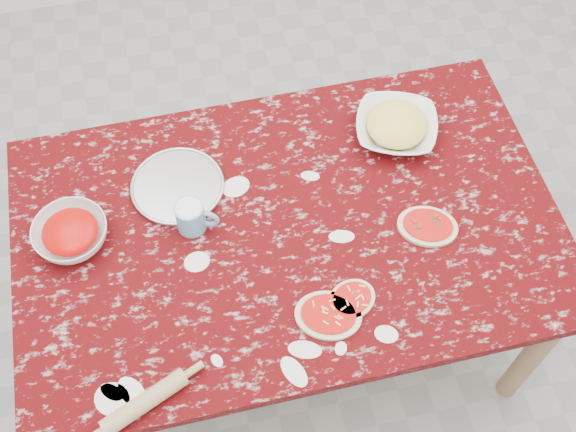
# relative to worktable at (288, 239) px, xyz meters

# --- Properties ---
(ground) EXTENTS (4.00, 4.00, 0.00)m
(ground) POSITION_rel_worktable_xyz_m (0.00, 0.00, -0.67)
(ground) COLOR gray
(worktable) EXTENTS (1.60, 1.00, 0.75)m
(worktable) POSITION_rel_worktable_xyz_m (0.00, 0.00, 0.00)
(worktable) COLOR #3D0407
(worktable) RESTS_ON ground
(pizza_tray) EXTENTS (0.31, 0.31, 0.01)m
(pizza_tray) POSITION_rel_worktable_xyz_m (-0.30, 0.21, 0.09)
(pizza_tray) COLOR #B2B2B7
(pizza_tray) RESTS_ON worktable
(sauce_bowl) EXTENTS (0.25, 0.25, 0.07)m
(sauce_bowl) POSITION_rel_worktable_xyz_m (-0.62, 0.09, 0.12)
(sauce_bowl) COLOR white
(sauce_bowl) RESTS_ON worktable
(cheese_bowl) EXTENTS (0.33, 0.33, 0.06)m
(cheese_bowl) POSITION_rel_worktable_xyz_m (0.41, 0.25, 0.11)
(cheese_bowl) COLOR white
(cheese_bowl) RESTS_ON worktable
(flour_mug) EXTENTS (0.12, 0.09, 0.10)m
(flour_mug) POSITION_rel_worktable_xyz_m (-0.27, 0.06, 0.13)
(flour_mug) COLOR #5FA4D0
(flour_mug) RESTS_ON worktable
(pizza_left) EXTENTS (0.22, 0.20, 0.02)m
(pizza_left) POSITION_rel_worktable_xyz_m (0.04, -0.31, 0.09)
(pizza_left) COLOR beige
(pizza_left) RESTS_ON worktable
(pizza_mid) EXTENTS (0.17, 0.16, 0.02)m
(pizza_mid) POSITION_rel_worktable_xyz_m (0.12, -0.28, 0.09)
(pizza_mid) COLOR beige
(pizza_mid) RESTS_ON worktable
(pizza_right) EXTENTS (0.22, 0.19, 0.02)m
(pizza_right) POSITION_rel_worktable_xyz_m (0.40, -0.10, 0.09)
(pizza_right) COLOR beige
(pizza_right) RESTS_ON worktable
(rolling_pin) EXTENTS (0.24, 0.14, 0.05)m
(rolling_pin) POSITION_rel_worktable_xyz_m (-0.47, -0.44, 0.11)
(rolling_pin) COLOR tan
(rolling_pin) RESTS_ON worktable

